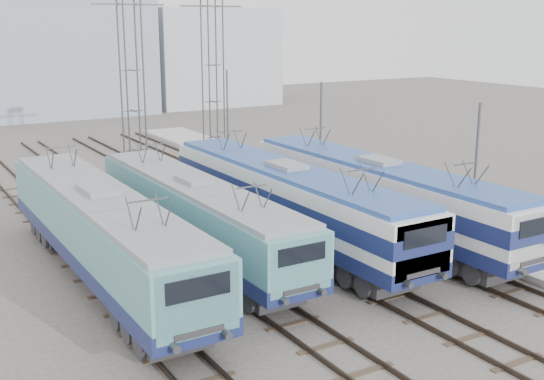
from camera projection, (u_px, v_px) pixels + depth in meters
The scene contains 14 objects.
ground at pixel (344, 311), 25.22m from camera, with size 160.00×160.00×0.00m, color #514C47.
platform at pixel (407, 216), 36.93m from camera, with size 4.00×70.00×0.30m, color #9E9E99.
locomotive_far_left at pixel (103, 229), 27.28m from camera, with size 2.95×18.65×3.51m.
locomotive_center_left at pixel (197, 213), 30.18m from camera, with size 2.74×17.26×3.25m.
locomotive_center_right at pixel (289, 198), 31.97m from camera, with size 2.94×18.58×3.49m.
locomotive_far_right at pixel (381, 192), 33.17m from camera, with size 2.92×18.49×3.48m.
catenary_tower_west at pixel (132, 84), 41.94m from camera, with size 4.50×1.20×12.00m.
catenary_tower_east at pixel (213, 78), 46.85m from camera, with size 4.50×1.20×12.00m.
mast_front at pixel (475, 181), 30.33m from camera, with size 0.12×0.12×7.00m, color #3F4247.
mast_mid at pixel (320, 141), 40.33m from camera, with size 0.12×0.12×7.00m, color #3F4247.
mast_rear at pixel (227, 118), 50.32m from camera, with size 0.12×0.12×7.00m, color #3F4247.
safety_cone at pixel (479, 247), 30.48m from camera, with size 0.32×0.32×0.58m, color #F65000.
building_center at pixel (44, 34), 76.68m from camera, with size 22.00×14.00×18.00m, color #8893A6.
building_east at pixel (205, 57), 87.37m from camera, with size 16.00×12.00×12.00m, color #A3ACB5.
Camera 1 is at (-14.32, -18.70, 10.41)m, focal length 45.00 mm.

